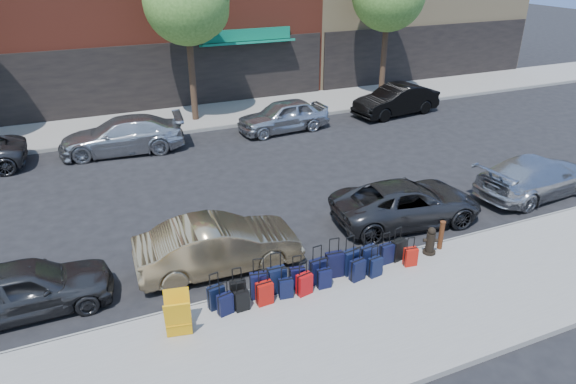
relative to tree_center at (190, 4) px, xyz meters
name	(u,v)px	position (x,y,z in m)	size (l,w,h in m)	color
ground	(252,206)	(-0.64, -9.50, -5.41)	(120.00, 120.00, 0.00)	black
sidewalk_near	(350,325)	(-0.64, -16.00, -5.34)	(60.00, 4.00, 0.15)	gray
sidewalk_far	(183,119)	(-0.64, 0.50, -5.34)	(60.00, 4.00, 0.15)	gray
curb_near	(311,277)	(-0.64, -13.98, -5.34)	(60.00, 0.08, 0.15)	gray
curb_far	(193,131)	(-0.64, -1.52, -5.34)	(60.00, 0.08, 0.15)	gray
tree_center	(190,4)	(0.00, 0.00, 0.00)	(3.80, 3.80, 7.27)	black
suitcase_front_0	(216,297)	(-3.21, -14.30, -4.98)	(0.41, 0.27, 0.91)	black
suitcase_front_1	(238,291)	(-2.67, -14.26, -4.98)	(0.39, 0.24, 0.88)	black
suitcase_front_2	(259,285)	(-2.16, -14.32, -4.94)	(0.47, 0.31, 1.04)	black
suitcase_front_3	(277,280)	(-1.70, -14.29, -4.93)	(0.45, 0.26, 1.07)	black
suitcase_front_4	(297,278)	(-1.18, -14.32, -4.99)	(0.39, 0.26, 0.87)	black
suitcase_front_5	(318,271)	(-0.62, -14.33, -4.94)	(0.43, 0.26, 1.01)	black
suitcase_front_6	(334,264)	(-0.12, -14.25, -4.93)	(0.46, 0.29, 1.07)	black
suitcase_front_7	(351,262)	(0.32, -14.31, -4.93)	(0.46, 0.30, 1.05)	black
suitcase_front_8	(368,258)	(0.82, -14.33, -4.93)	(0.47, 0.31, 1.06)	black
suitcase_front_9	(386,254)	(1.41, -14.27, -4.99)	(0.37, 0.22, 0.88)	black
suitcase_front_10	(398,250)	(1.79, -14.26, -4.97)	(0.43, 0.29, 0.94)	black
suitcase_back_0	(225,304)	(-3.09, -14.59, -5.00)	(0.38, 0.27, 0.82)	black
suitcase_back_1	(242,301)	(-2.70, -14.61, -5.02)	(0.33, 0.20, 0.78)	black
suitcase_back_2	(264,293)	(-2.14, -14.60, -4.98)	(0.39, 0.24, 0.91)	#A4110A
suitcase_back_3	(286,288)	(-1.59, -14.57, -5.01)	(0.36, 0.24, 0.79)	black
suitcase_back_4	(304,284)	(-1.13, -14.63, -4.99)	(0.40, 0.28, 0.88)	#AA0A0D
suitcase_back_5	(324,278)	(-0.58, -14.58, -5.01)	(0.35, 0.21, 0.81)	black
suitcase_back_7	(357,270)	(0.33, -14.62, -4.98)	(0.41, 0.28, 0.90)	black
suitcase_back_8	(375,267)	(0.83, -14.65, -5.00)	(0.37, 0.25, 0.84)	black
suitcase_back_10	(410,257)	(1.93, -14.61, -5.01)	(0.36, 0.24, 0.81)	#AE150B
fire_hydrant	(430,241)	(2.77, -14.33, -4.90)	(0.40, 0.36, 0.79)	black
bollard	(441,235)	(3.18, -14.25, -4.83)	(0.16, 0.16, 0.84)	#38190C
display_rack	(178,315)	(-4.20, -14.85, -4.78)	(0.65, 0.69, 0.98)	#EAA00D
car_near_0	(25,288)	(-7.21, -12.53, -4.76)	(1.54, 3.83, 1.30)	#343436
car_near_1	(219,245)	(-2.63, -12.57, -4.71)	(1.49, 4.28, 1.41)	tan
car_near_2	(407,203)	(3.38, -12.34, -4.77)	(2.13, 4.62, 1.28)	#323234
car_near_3	(537,176)	(8.55, -12.48, -4.73)	(1.90, 4.68, 1.36)	#B5B7BC
car_far_1	(122,135)	(-3.87, -2.76, -4.69)	(2.02, 4.97, 1.44)	silver
car_far_2	(283,116)	(3.25, -2.89, -4.69)	(1.70, 4.23, 1.44)	#B9BCC1
car_far_3	(396,100)	(9.43, -2.79, -4.67)	(1.57, 4.51, 1.49)	black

